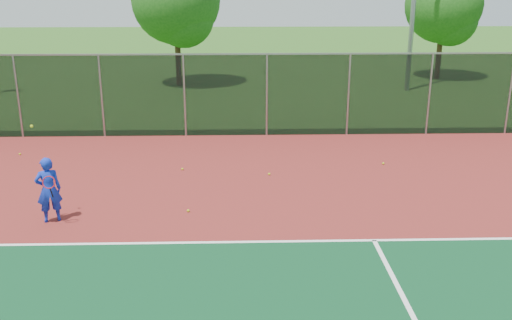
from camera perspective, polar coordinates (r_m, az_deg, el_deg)
The scene contains 12 objects.
ground at distance 10.27m, azimuth 4.26°, elevation -15.64°, with size 120.00×120.00×0.00m, color #265418.
court_apron at distance 11.98m, azimuth 3.30°, elevation -10.32°, with size 30.00×20.00×0.02m, color maroon.
fence_back at distance 20.94m, azimuth 1.09°, elevation 6.61°, with size 30.00×0.06×3.03m.
tennis_player at distance 14.44m, azimuth -20.03°, elevation -2.80°, with size 0.69×0.70×2.38m.
practice_ball_0 at distance 20.44m, azimuth -22.54°, elevation 0.57°, with size 0.07×0.07×0.07m, color #B3C617.
practice_ball_1 at distance 16.87m, azimuth -19.62°, elevation -2.61°, with size 0.07×0.07×0.07m, color #B3C617.
practice_ball_2 at distance 14.47m, azimuth -6.80°, elevation -5.05°, with size 0.07×0.07×0.07m, color #B3C617.
practice_ball_3 at distance 16.97m, azimuth 1.33°, elevation -1.41°, with size 0.07×0.07×0.07m, color #B3C617.
practice_ball_4 at distance 17.54m, azimuth -7.38°, elevation -0.90°, with size 0.07×0.07×0.07m, color #B3C617.
practice_ball_5 at distance 18.36m, azimuth 12.61°, elevation -0.34°, with size 0.07×0.07×0.07m, color #B3C617.
tree_back_left at distance 31.08m, azimuth -7.85°, elevation 15.20°, with size 4.65×4.65×6.82m.
tree_back_mid at distance 34.70m, azimuth 18.43°, elevation 14.19°, with size 4.28×4.28×6.28m.
Camera 1 is at (-0.98, -8.51, 5.67)m, focal length 40.00 mm.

